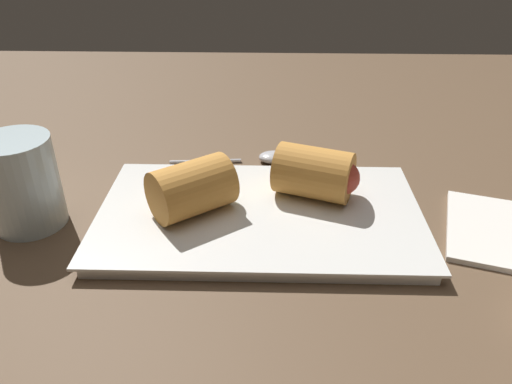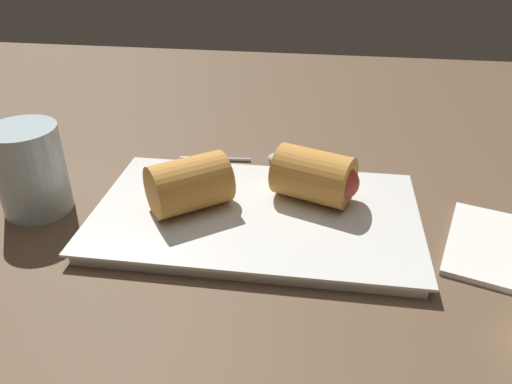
# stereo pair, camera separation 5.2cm
# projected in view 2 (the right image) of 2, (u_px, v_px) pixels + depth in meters

# --- Properties ---
(table_surface) EXTENTS (1.80, 1.40, 0.02)m
(table_surface) POSITION_uv_depth(u_px,v_px,m) (262.00, 237.00, 0.54)
(table_surface) COLOR brown
(table_surface) RESTS_ON ground
(serving_plate) EXTENTS (0.35, 0.21, 0.01)m
(serving_plate) POSITION_uv_depth(u_px,v_px,m) (256.00, 216.00, 0.55)
(serving_plate) COLOR silver
(serving_plate) RESTS_ON table_surface
(roll_front_left) EXTENTS (0.10, 0.08, 0.06)m
(roll_front_left) POSITION_uv_depth(u_px,v_px,m) (318.00, 177.00, 0.55)
(roll_front_left) COLOR #C68438
(roll_front_left) RESTS_ON serving_plate
(roll_front_right) EXTENTS (0.10, 0.10, 0.06)m
(roll_front_right) POSITION_uv_depth(u_px,v_px,m) (194.00, 183.00, 0.54)
(roll_front_right) COLOR #C68438
(roll_front_right) RESTS_ON serving_plate
(spoon) EXTENTS (0.16, 0.03, 0.01)m
(spoon) POSITION_uv_depth(u_px,v_px,m) (273.00, 158.00, 0.67)
(spoon) COLOR #B2B2B7
(spoon) RESTS_ON table_surface
(drinking_glass) EXTENTS (0.08, 0.08, 0.10)m
(drinking_glass) POSITION_uv_depth(u_px,v_px,m) (30.00, 170.00, 0.55)
(drinking_glass) COLOR silver
(drinking_glass) RESTS_ON table_surface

